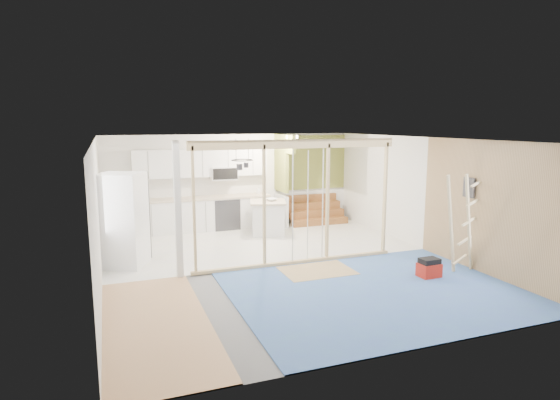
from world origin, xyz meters
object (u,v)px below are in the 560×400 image
object	(u,v)px
island	(268,218)
toolbox	(429,268)
fridge	(123,220)
ladder	(462,223)

from	to	relation	value
island	toolbox	xyz separation A→B (m)	(1.75, -4.36, -0.26)
fridge	island	world-z (taller)	fridge
toolbox	ladder	distance (m)	1.10
fridge	ladder	distance (m)	6.73
fridge	ladder	bearing A→B (deg)	0.70
fridge	toolbox	distance (m)	6.13
toolbox	island	bearing A→B (deg)	110.07
ladder	toolbox	bearing A→B (deg)	162.13
fridge	island	bearing A→B (deg)	48.27
toolbox	ladder	xyz separation A→B (m)	(0.74, 0.02, 0.82)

